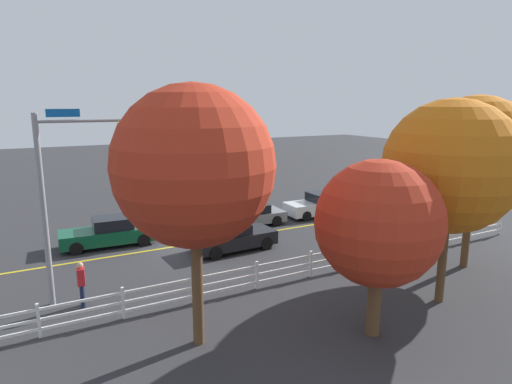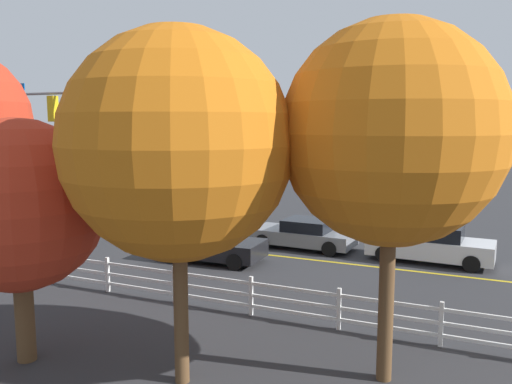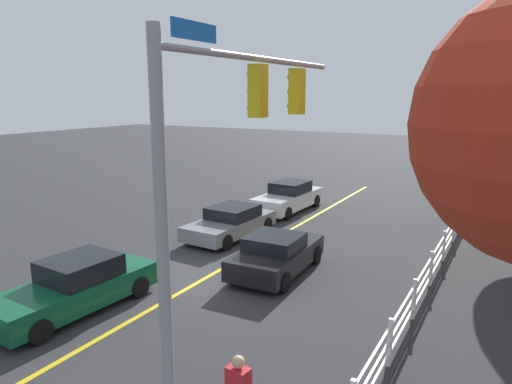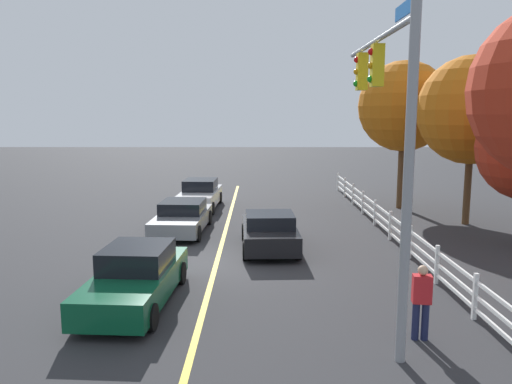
% 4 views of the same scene
% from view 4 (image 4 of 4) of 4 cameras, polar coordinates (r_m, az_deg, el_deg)
% --- Properties ---
extents(ground_plane, '(120.00, 120.00, 0.00)m').
position_cam_4_polar(ground_plane, '(17.11, -4.46, -7.87)').
color(ground_plane, '#2D2D30').
extents(lane_center_stripe, '(28.00, 0.16, 0.01)m').
position_cam_4_polar(lane_center_stripe, '(20.97, -3.58, -4.73)').
color(lane_center_stripe, gold).
rests_on(lane_center_stripe, ground_plane).
extents(signal_assembly, '(6.23, 0.38, 7.08)m').
position_cam_4_polar(signal_assembly, '(11.63, 14.58, 8.70)').
color(signal_assembly, gray).
rests_on(signal_assembly, ground_plane).
extents(car_0, '(4.26, 2.15, 1.37)m').
position_cam_4_polar(car_0, '(18.43, 1.54, -4.52)').
color(car_0, black).
rests_on(car_0, ground_plane).
extents(car_1, '(4.62, 2.19, 1.31)m').
position_cam_4_polar(car_1, '(21.32, -8.38, -2.85)').
color(car_1, slate).
rests_on(car_1, ground_plane).
extents(car_2, '(4.87, 2.13, 1.49)m').
position_cam_4_polar(car_2, '(13.65, -13.49, -9.40)').
color(car_2, '#0C4C2D').
rests_on(car_2, ground_plane).
extents(car_3, '(4.87, 2.07, 1.52)m').
position_cam_4_polar(car_3, '(26.53, -6.38, -0.34)').
color(car_3, silver).
rests_on(car_3, ground_plane).
extents(pedestrian, '(0.31, 0.43, 1.69)m').
position_cam_4_polar(pedestrian, '(11.71, 18.28, -11.49)').
color(pedestrian, '#191E3F').
rests_on(pedestrian, ground_plane).
extents(white_rail_fence, '(26.10, 0.10, 1.15)m').
position_cam_4_polar(white_rail_fence, '(20.49, 15.01, -3.62)').
color(white_rail_fence, white).
rests_on(white_rail_fence, ground_plane).
extents(tree_0, '(4.64, 4.64, 7.64)m').
position_cam_4_polar(tree_0, '(27.24, 16.43, 9.30)').
color(tree_0, brown).
rests_on(tree_0, ground_plane).
extents(tree_3, '(4.76, 4.76, 7.48)m').
position_cam_4_polar(tree_3, '(24.15, 23.38, 8.52)').
color(tree_3, brown).
rests_on(tree_3, ground_plane).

